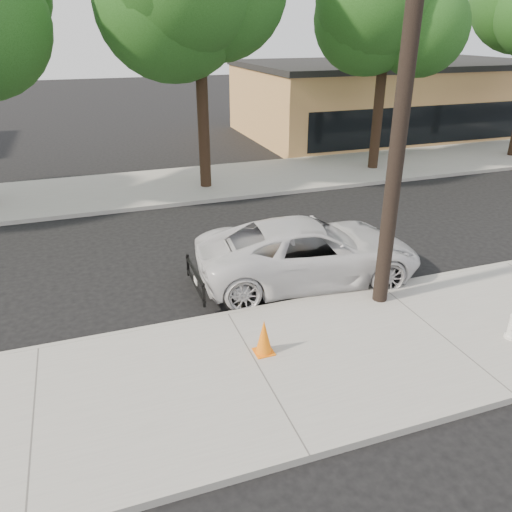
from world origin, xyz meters
TOP-DOWN VIEW (x-y plane):
  - ground at (0.00, 0.00)m, footprint 120.00×120.00m
  - near_sidewalk at (0.00, -4.30)m, footprint 90.00×4.40m
  - far_sidewalk at (0.00, 8.50)m, footprint 90.00×5.00m
  - curb_near at (0.00, -2.10)m, footprint 90.00×0.12m
  - building_main at (16.00, 16.00)m, footprint 18.00×10.00m
  - utility_pole at (3.60, -2.70)m, footprint 1.40×0.34m
  - tree_c at (2.22, 7.64)m, footprint 4.96×4.80m
  - tree_d at (10.20, 7.95)m, footprint 4.50×4.35m
  - police_cruiser at (2.56, -0.90)m, footprint 5.99×3.21m
  - traffic_cone at (0.25, -3.79)m, footprint 0.38×0.38m

SIDE VIEW (x-z plane):
  - ground at x=0.00m, z-range 0.00..0.00m
  - near_sidewalk at x=0.00m, z-range 0.00..0.15m
  - far_sidewalk at x=0.00m, z-range 0.00..0.15m
  - curb_near at x=0.00m, z-range -0.01..0.15m
  - traffic_cone at x=0.25m, z-range 0.14..0.88m
  - police_cruiser at x=2.56m, z-range 0.00..1.60m
  - building_main at x=16.00m, z-range 0.00..4.00m
  - utility_pole at x=3.60m, z-range 0.20..9.20m
  - tree_d at x=10.20m, z-range 1.99..10.74m
  - tree_c at x=2.22m, z-range 2.13..11.68m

